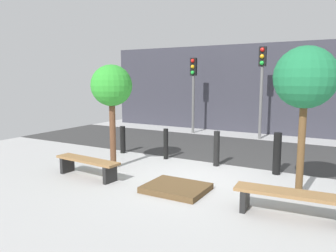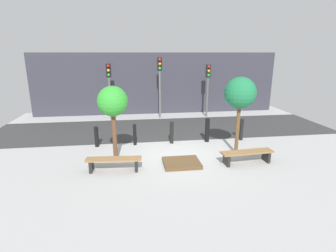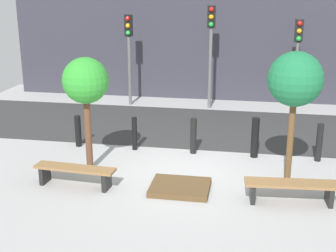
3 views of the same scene
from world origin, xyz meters
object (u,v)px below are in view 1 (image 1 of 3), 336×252
(bench_right, at_px, (290,199))
(tree_behind_right_bench, at_px, (305,79))
(traffic_light_mid_west, at_px, (262,76))
(tree_behind_left_bench, at_px, (112,87))
(bollard_right, at_px, (277,154))
(planter_bed, at_px, (176,188))
(traffic_light_west, at_px, (193,81))
(bench_left, at_px, (87,164))
(bollard_far_left, at_px, (123,140))
(bollard_left, at_px, (166,144))
(bollard_center, at_px, (217,149))

(bench_right, bearing_deg, tree_behind_right_bench, 85.66)
(tree_behind_right_bench, relative_size, traffic_light_mid_west, 0.83)
(tree_behind_left_bench, distance_m, bollard_right, 4.72)
(planter_bed, bearing_deg, tree_behind_right_bench, 18.72)
(bollard_right, bearing_deg, tree_behind_right_bench, -64.39)
(tree_behind_right_bench, xyz_separation_m, traffic_light_west, (-5.49, 6.48, -0.12))
(planter_bed, height_order, tree_behind_right_bench, tree_behind_right_bench)
(bench_left, xyz_separation_m, bollard_far_left, (-0.90, 2.63, 0.11))
(tree_behind_right_bench, bearing_deg, bollard_far_left, 164.43)
(bollard_right, bearing_deg, bench_right, -73.69)
(bollard_far_left, distance_m, bollard_left, 1.67)
(traffic_light_west, distance_m, traffic_light_mid_west, 3.06)
(tree_behind_right_bench, height_order, traffic_light_west, traffic_light_west)
(bollard_far_left, height_order, bollard_center, bollard_center)
(bollard_left, xyz_separation_m, bollard_center, (1.67, 0.00, 0.03))
(tree_behind_left_bench, bearing_deg, bollard_center, 33.41)
(bench_left, distance_m, planter_bed, 2.46)
(bench_right, distance_m, tree_behind_left_bench, 5.33)
(bollard_far_left, distance_m, traffic_light_mid_west, 6.28)
(tree_behind_left_bench, relative_size, bollard_left, 3.01)
(bench_right, bearing_deg, bollard_right, 101.97)
(planter_bed, distance_m, bollard_right, 2.99)
(bench_right, height_order, tree_behind_left_bench, tree_behind_left_bench)
(bollard_far_left, height_order, traffic_light_west, traffic_light_west)
(planter_bed, bearing_deg, tree_behind_left_bench, 161.28)
(tree_behind_left_bench, bearing_deg, traffic_light_mid_west, 69.38)
(planter_bed, height_order, tree_behind_left_bench, tree_behind_left_bench)
(tree_behind_right_bench, bearing_deg, bollard_left, 158.61)
(bollard_center, bearing_deg, planter_bed, -90.00)
(bench_left, xyz_separation_m, tree_behind_right_bench, (4.88, 1.03, 2.12))
(bollard_far_left, bearing_deg, tree_behind_right_bench, -15.57)
(tree_behind_right_bench, relative_size, bollard_left, 3.29)
(bench_left, height_order, bollard_right, bollard_right)
(planter_bed, bearing_deg, bollard_left, 124.41)
(tree_behind_left_bench, distance_m, bollard_left, 2.51)
(traffic_light_west, bearing_deg, bollard_center, -57.96)
(bollard_right, bearing_deg, traffic_light_west, 134.07)
(bench_right, relative_size, tree_behind_left_bench, 0.70)
(planter_bed, distance_m, bollard_left, 2.98)
(bench_right, relative_size, bollard_right, 1.83)
(bench_right, relative_size, bollard_far_left, 2.22)
(traffic_light_west, bearing_deg, tree_behind_right_bench, -49.74)
(bench_right, bearing_deg, bollard_far_left, 151.14)
(tree_behind_right_bench, relative_size, bollard_right, 2.84)
(tree_behind_left_bench, height_order, traffic_light_west, traffic_light_west)
(bollard_right, bearing_deg, bollard_far_left, 180.00)
(planter_bed, height_order, bollard_far_left, bollard_far_left)
(bench_right, xyz_separation_m, bollard_far_left, (-5.77, 2.63, 0.11))
(bollard_left, distance_m, bollard_right, 3.34)
(bollard_far_left, height_order, bollard_left, bollard_left)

